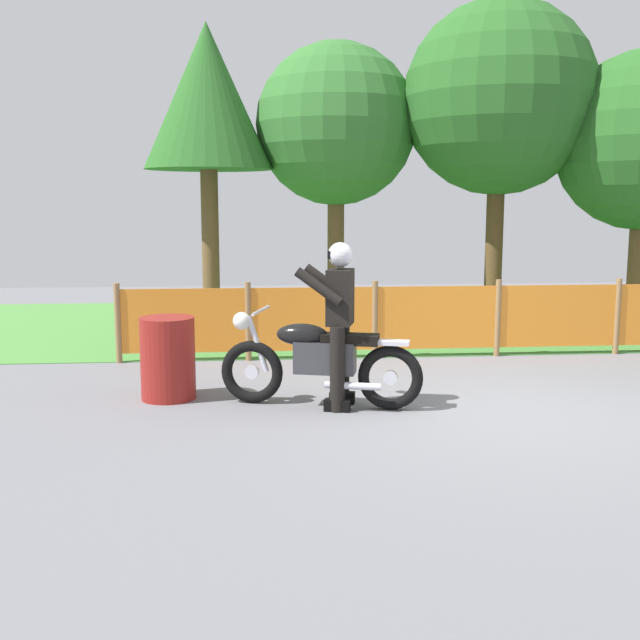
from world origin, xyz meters
The scene contains 9 objects.
ground centered at (0.00, 0.00, -0.01)m, with size 24.00×24.00×0.02m, color slate.
grass_verge centered at (0.00, 5.73, 0.01)m, with size 24.00×6.07×0.01m, color #4C8C3D.
barrier_fence centered at (0.00, 2.69, 0.54)m, with size 8.54×0.08×1.05m.
tree_leftmost centered at (-3.15, 5.20, 3.69)m, with size 2.05×2.05×4.88m.
tree_near_left centered at (-1.07, 5.47, 3.33)m, with size 2.64×2.64×4.67m.
tree_near_right centered at (1.43, 4.77, 3.69)m, with size 3.03×3.03×5.22m.
motorcycle_lead centered at (-1.81, 0.31, 0.48)m, with size 2.06×0.82×1.00m.
rider_lead centered at (-1.61, 0.25, 0.92)m, with size 0.66×0.65×1.69m.
oil_drum centered at (-3.38, 0.76, 0.44)m, with size 0.58×0.58×0.88m, color maroon.
Camera 1 is at (-2.47, -7.31, 2.08)m, focal length 42.81 mm.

